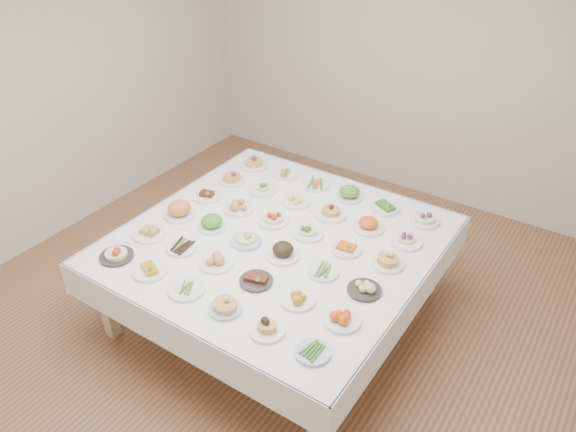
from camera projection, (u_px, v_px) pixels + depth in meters
The scene contains 38 objects.
room_envelope at pixel (275, 104), 3.78m from camera, with size 5.02×5.02×2.81m.
display_table at pixel (277, 246), 4.37m from camera, with size 2.29×2.29×0.75m.
dish_0 at pixel (115, 250), 4.10m from camera, with size 0.25×0.25×0.14m.
dish_1 at pixel (150, 268), 3.96m from camera, with size 0.24×0.24×0.11m.
dish_2 at pixel (187, 289), 3.81m from camera, with size 0.25×0.25×0.05m.
dish_3 at pixel (225, 304), 3.63m from camera, with size 0.22×0.22×0.12m.
dish_4 at pixel (267, 326), 3.47m from camera, with size 0.22×0.22×0.11m.
dish_5 at pixel (313, 351), 3.33m from camera, with size 0.22×0.22×0.05m.
dish_6 at pixel (149, 231), 4.35m from camera, with size 0.26×0.26×0.10m.
dish_7 at pixel (182, 247), 4.20m from camera, with size 0.22×0.22×0.06m.
dish_8 at pixel (216, 260), 4.03m from camera, with size 0.23×0.23×0.11m.
dish_9 at pixel (256, 278), 3.88m from camera, with size 0.23×0.23×0.10m.
dish_10 at pixel (298, 296), 3.71m from camera, with size 0.24×0.24×0.10m.
dish_11 at pixel (342, 316), 3.55m from camera, with size 0.24×0.24×0.10m.
dish_12 at pixel (179, 208), 4.56m from camera, with size 0.26×0.26×0.16m.
dish_13 at pixel (212, 222), 4.43m from camera, with size 0.22×0.22×0.13m.
dish_14 at pixel (246, 238), 4.26m from camera, with size 0.23×0.23×0.11m.
dish_15 at pixel (283, 251), 4.11m from camera, with size 0.25×0.25×0.13m.
dish_16 at pixel (323, 271), 3.97m from camera, with size 0.22×0.22×0.05m.
dish_17 at pixel (365, 286), 3.79m from camera, with size 0.23×0.23×0.10m.
dish_18 at pixel (207, 195), 4.83m from camera, with size 0.23×0.23×0.09m.
dish_19 at pixel (239, 204), 4.65m from camera, with size 0.25×0.25×0.12m.
dish_20 at pixel (273, 215), 4.49m from camera, with size 0.25×0.25×0.14m.
dish_21 at pixel (308, 229), 4.35m from camera, with size 0.24×0.24×0.12m.
dish_22 at pixel (346, 247), 4.19m from camera, with size 0.23×0.23×0.09m.
dish_23 at pixel (388, 257), 4.03m from camera, with size 0.24×0.24×0.14m.
dish_24 at pixel (232, 175), 5.05m from camera, with size 0.23×0.23×0.14m.
dish_25 at pixel (263, 187), 4.91m from camera, with size 0.23×0.23×0.11m.
dish_26 at pixel (296, 199), 4.75m from camera, with size 0.24×0.24×0.10m.
dish_27 at pixel (331, 209), 4.57m from camera, with size 0.26×0.26×0.15m.
dish_28 at pixel (369, 222), 4.41m from camera, with size 0.25×0.25×0.14m.
dish_29 at pixel (406, 238), 4.26m from camera, with size 0.25×0.25×0.12m.
dish_30 at pixel (254, 160), 5.28m from camera, with size 0.26×0.26×0.16m.
dish_31 at pixel (285, 174), 5.16m from camera, with size 0.22×0.22×0.05m.
dish_32 at pixel (316, 184), 4.99m from camera, with size 0.25×0.23×0.06m.
dish_33 at pixel (349, 191), 4.80m from camera, with size 0.23×0.23×0.14m.
dish_34 at pixel (386, 205), 4.66m from camera, with size 0.24×0.24×0.10m.
dish_35 at pixel (425, 216), 4.50m from camera, with size 0.24×0.24×0.12m.
Camera 1 is at (2.07, -2.93, 3.27)m, focal length 35.00 mm.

